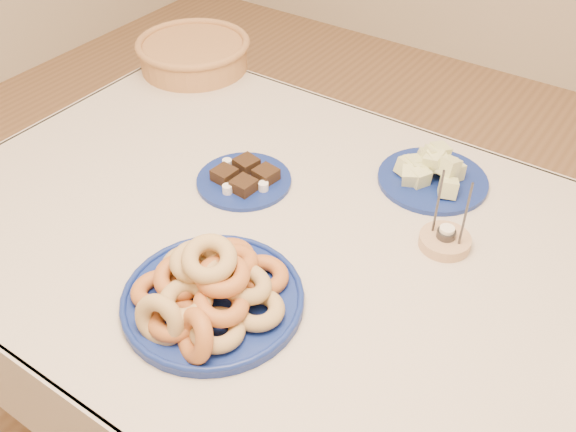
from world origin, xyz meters
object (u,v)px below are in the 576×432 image
object	(u,v)px
melon_plate	(432,173)
candle_holder	(445,240)
dining_table	(301,274)
brownie_plate	(244,179)
donut_platter	(210,292)
wicker_basket	(194,53)

from	to	relation	value
melon_plate	candle_holder	size ratio (longest dim) A/B	1.60
dining_table	melon_plate	distance (m)	0.40
melon_plate	candle_holder	world-z (taller)	candle_holder
melon_plate	brownie_plate	xyz separation A→B (m)	(-0.36, -0.26, -0.01)
dining_table	brownie_plate	size ratio (longest dim) A/B	7.42
dining_table	brownie_plate	world-z (taller)	brownie_plate
dining_table	donut_platter	size ratio (longest dim) A/B	4.72
dining_table	candle_holder	bearing A→B (deg)	30.85
wicker_basket	dining_table	bearing A→B (deg)	-33.76
melon_plate	brownie_plate	distance (m)	0.45
dining_table	donut_platter	bearing A→B (deg)	-97.92
donut_platter	candle_holder	size ratio (longest dim) A/B	1.99
wicker_basket	candle_holder	size ratio (longest dim) A/B	2.23
melon_plate	wicker_basket	bearing A→B (deg)	171.38
donut_platter	brownie_plate	distance (m)	0.40
donut_platter	melon_plate	bearing A→B (deg)	73.75
candle_holder	wicker_basket	bearing A→B (deg)	161.75
brownie_plate	wicker_basket	world-z (taller)	wicker_basket
donut_platter	melon_plate	world-z (taller)	donut_platter
dining_table	wicker_basket	bearing A→B (deg)	146.24
candle_holder	dining_table	bearing A→B (deg)	-149.15
dining_table	wicker_basket	world-z (taller)	wicker_basket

